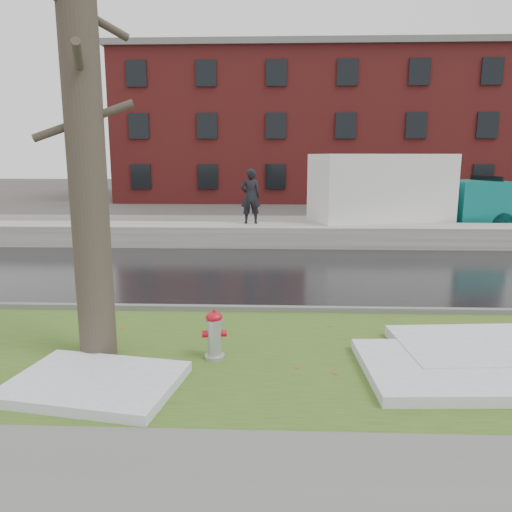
{
  "coord_description": "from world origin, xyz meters",
  "views": [
    {
      "loc": [
        -0.17,
        -8.69,
        3.13
      ],
      "look_at": [
        -0.59,
        1.88,
        1.0
      ],
      "focal_mm": 35.0,
      "sensor_mm": 36.0,
      "label": 1
    }
  ],
  "objects_px": {
    "fire_hydrant": "(214,333)",
    "box_truck": "(405,194)",
    "tree": "(84,126)",
    "worker": "(250,196)"
  },
  "relations": [
    {
      "from": "tree",
      "to": "box_truck",
      "type": "distance_m",
      "value": 14.26
    },
    {
      "from": "box_truck",
      "to": "tree",
      "type": "bearing_deg",
      "value": -138.07
    },
    {
      "from": "fire_hydrant",
      "to": "box_truck",
      "type": "xyz_separation_m",
      "value": [
        5.83,
        11.93,
        1.23
      ]
    },
    {
      "from": "tree",
      "to": "worker",
      "type": "height_order",
      "value": "tree"
    },
    {
      "from": "tree",
      "to": "fire_hydrant",
      "type": "bearing_deg",
      "value": -1.52
    },
    {
      "from": "fire_hydrant",
      "to": "worker",
      "type": "xyz_separation_m",
      "value": [
        0.03,
        10.45,
        1.26
      ]
    },
    {
      "from": "fire_hydrant",
      "to": "box_truck",
      "type": "bearing_deg",
      "value": 54.39
    },
    {
      "from": "tree",
      "to": "worker",
      "type": "bearing_deg",
      "value": 79.82
    },
    {
      "from": "fire_hydrant",
      "to": "tree",
      "type": "relative_size",
      "value": 0.11
    },
    {
      "from": "fire_hydrant",
      "to": "worker",
      "type": "distance_m",
      "value": 10.53
    }
  ]
}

